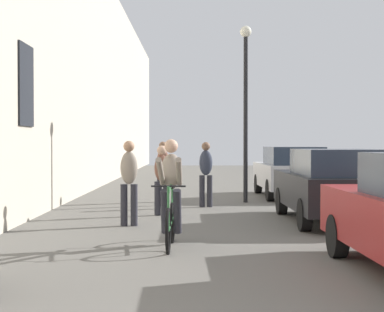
{
  "coord_description": "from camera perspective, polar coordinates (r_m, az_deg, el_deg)",
  "views": [
    {
      "loc": [
        0.26,
        -2.69,
        1.64
      ],
      "look_at": [
        0.23,
        17.28,
        1.24
      ],
      "focal_mm": 58.95,
      "sensor_mm": 36.0,
      "label": 1
    }
  ],
  "objects": [
    {
      "name": "cyclist_on_bicycle",
      "position": [
        10.05,
        -1.83,
        -3.6
      ],
      "size": [
        0.52,
        1.76,
        1.74
      ],
      "color": "black",
      "rests_on": "ground_plane"
    },
    {
      "name": "pedestrian_furthest",
      "position": [
        17.64,
        -2.55,
        -1.09
      ],
      "size": [
        0.36,
        0.27,
        1.69
      ],
      "color": "#26262D",
      "rests_on": "ground_plane"
    },
    {
      "name": "pedestrian_mid",
      "position": [
        14.38,
        -2.65,
        -1.83
      ],
      "size": [
        0.38,
        0.3,
        1.59
      ],
      "color": "#26262D",
      "rests_on": "ground_plane"
    },
    {
      "name": "pedestrian_far",
      "position": [
        16.22,
        1.36,
        -1.31
      ],
      "size": [
        0.37,
        0.28,
        1.68
      ],
      "color": "#26262D",
      "rests_on": "ground_plane"
    },
    {
      "name": "street_lamp",
      "position": [
        17.62,
        4.98,
        5.92
      ],
      "size": [
        0.32,
        0.32,
        4.9
      ],
      "color": "black",
      "rests_on": "ground_plane"
    },
    {
      "name": "parked_car_second",
      "position": [
        13.35,
        12.64,
        -2.53
      ],
      "size": [
        1.85,
        4.31,
        1.53
      ],
      "color": "black",
      "rests_on": "ground_plane"
    },
    {
      "name": "pedestrian_near",
      "position": [
        12.58,
        -5.62,
        -1.99
      ],
      "size": [
        0.35,
        0.25,
        1.69
      ],
      "color": "#26262D",
      "rests_on": "ground_plane"
    },
    {
      "name": "parked_car_third",
      "position": [
        19.42,
        9.03,
        -1.36
      ],
      "size": [
        1.88,
        4.35,
        1.54
      ],
      "color": "#B7B7BC",
      "rests_on": "ground_plane"
    },
    {
      "name": "building_facade_left",
      "position": [
        17.28,
        -12.48,
        9.68
      ],
      "size": [
        0.54,
        68.0,
        8.43
      ],
      "color": "#B7AD99",
      "rests_on": "ground_plane"
    }
  ]
}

